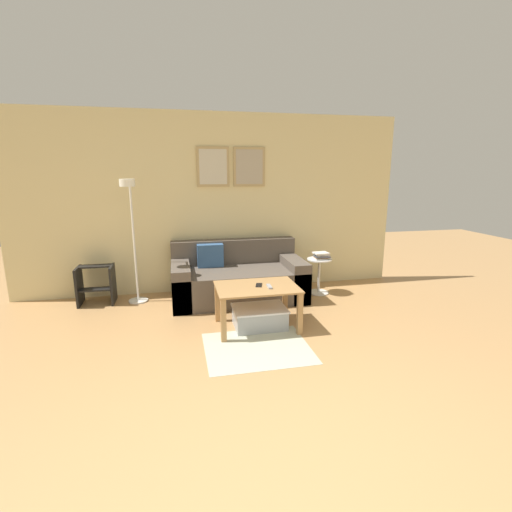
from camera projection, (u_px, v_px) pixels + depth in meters
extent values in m
plane|color=tan|center=(287.00, 493.00, 2.06)|extent=(16.00, 16.00, 0.00)
cube|color=beige|center=(213.00, 204.00, 5.36)|extent=(5.60, 0.06, 2.55)
cube|color=tan|center=(213.00, 167.00, 5.21)|extent=(0.46, 0.02, 0.55)
cube|color=beige|center=(213.00, 167.00, 5.20)|extent=(0.39, 0.01, 0.48)
cube|color=tan|center=(249.00, 167.00, 5.32)|extent=(0.46, 0.02, 0.55)
cube|color=#ADA38E|center=(249.00, 167.00, 5.31)|extent=(0.39, 0.01, 0.48)
cube|color=#B2B79E|center=(257.00, 348.00, 3.74)|extent=(1.05, 0.90, 0.01)
cube|color=brown|center=(238.00, 284.00, 5.14)|extent=(1.80, 0.95, 0.43)
cube|color=brown|center=(234.00, 251.00, 5.41)|extent=(1.80, 0.20, 0.35)
cube|color=brown|center=(181.00, 283.00, 4.97)|extent=(0.24, 0.95, 0.55)
cube|color=brown|center=(292.00, 276.00, 5.29)|extent=(0.24, 0.95, 0.55)
cube|color=#335684|center=(210.00, 256.00, 5.18)|extent=(0.36, 0.14, 0.32)
cube|color=#AD7F4C|center=(257.00, 287.00, 4.13)|extent=(0.91, 0.63, 0.02)
cube|color=#AD7F4C|center=(223.00, 320.00, 3.84)|extent=(0.06, 0.06, 0.47)
cube|color=#AD7F4C|center=(300.00, 314.00, 4.01)|extent=(0.06, 0.06, 0.47)
cube|color=#AD7F4C|center=(217.00, 302.00, 4.37)|extent=(0.06, 0.06, 0.47)
cube|color=#AD7F4C|center=(285.00, 297.00, 4.54)|extent=(0.06, 0.06, 0.47)
cube|color=#9EA3A8|center=(260.00, 318.00, 4.23)|extent=(0.57, 0.41, 0.21)
cube|color=silver|center=(260.00, 308.00, 4.21)|extent=(0.60, 0.44, 0.02)
cylinder|color=white|center=(139.00, 300.00, 5.08)|extent=(0.26, 0.26, 0.02)
cylinder|color=white|center=(134.00, 242.00, 4.90)|extent=(0.03, 0.03, 1.62)
cylinder|color=white|center=(128.00, 180.00, 4.59)|extent=(0.02, 0.26, 0.02)
cylinder|color=white|center=(127.00, 183.00, 4.48)|extent=(0.18, 0.18, 0.09)
cylinder|color=silver|center=(318.00, 292.00, 5.43)|extent=(0.30, 0.30, 0.01)
cylinder|color=silver|center=(319.00, 276.00, 5.38)|extent=(0.04, 0.04, 0.48)
cylinder|color=silver|center=(320.00, 259.00, 5.32)|extent=(0.36, 0.36, 0.02)
cube|color=silver|center=(321.00, 259.00, 5.29)|extent=(0.22, 0.16, 0.02)
cube|color=#D18438|center=(321.00, 257.00, 5.30)|extent=(0.19, 0.15, 0.01)
cube|color=#4C4C51|center=(322.00, 256.00, 5.29)|extent=(0.22, 0.18, 0.02)
cube|color=silver|center=(322.00, 254.00, 5.30)|extent=(0.18, 0.15, 0.03)
cube|color=silver|center=(321.00, 253.00, 5.28)|extent=(0.22, 0.18, 0.02)
cube|color=#99999E|center=(269.00, 286.00, 4.09)|extent=(0.05, 0.15, 0.02)
cube|color=black|center=(259.00, 285.00, 4.16)|extent=(0.10, 0.15, 0.01)
cube|color=black|center=(79.00, 286.00, 4.91)|extent=(0.03, 0.36, 0.51)
cube|color=black|center=(113.00, 284.00, 5.00)|extent=(0.03, 0.36, 0.51)
cube|color=black|center=(96.00, 289.00, 4.91)|extent=(0.40, 0.16, 0.02)
cube|color=black|center=(95.00, 266.00, 4.96)|extent=(0.40, 0.16, 0.02)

